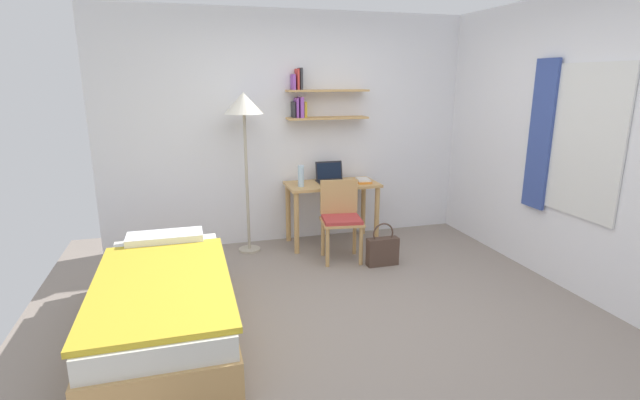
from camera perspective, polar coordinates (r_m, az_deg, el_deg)
ground_plane at (r=3.96m, az=4.56°, el=-13.62°), size 5.28×5.28×0.00m
wall_back at (r=5.46m, az=-2.66°, el=8.64°), size 4.40×0.27×2.60m
wall_right at (r=4.66m, az=28.97°, el=5.78°), size 0.10×4.40×2.60m
bed at (r=3.78m, az=-18.31°, el=-11.79°), size 0.95×1.99×0.54m
desk at (r=5.36m, az=1.47°, el=0.61°), size 1.04×0.52×0.72m
desk_chair at (r=4.93m, az=2.55°, el=-1.98°), size 0.47×0.44×0.83m
standing_lamp at (r=5.02m, az=-9.22°, el=10.57°), size 0.41×0.41×1.73m
laptop at (r=5.41m, az=1.25°, el=2.88°), size 0.32×0.23×0.22m
water_bottle at (r=5.14m, az=-2.32°, el=2.92°), size 0.07×0.07×0.23m
book_stack at (r=5.40m, az=5.22°, el=2.37°), size 0.17×0.24×0.04m
handbag at (r=4.88m, az=7.60°, el=-6.08°), size 0.33×0.11×0.45m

